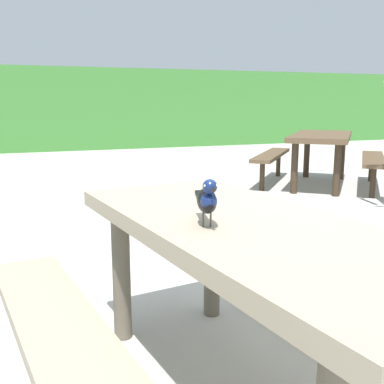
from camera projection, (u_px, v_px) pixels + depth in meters
ground_plane at (292, 345)px, 2.27m from camera, size 60.00×60.00×0.00m
hedge_wall at (66, 109)px, 11.68m from camera, size 28.00×1.57×2.00m
picnic_table_foreground at (249, 268)px, 1.77m from camera, size 1.91×1.94×0.74m
bird_grackle at (207, 199)px, 1.64m from camera, size 0.10×0.28×0.18m
picnic_table_mid_right at (321, 147)px, 6.49m from camera, size 2.39×2.39×0.74m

